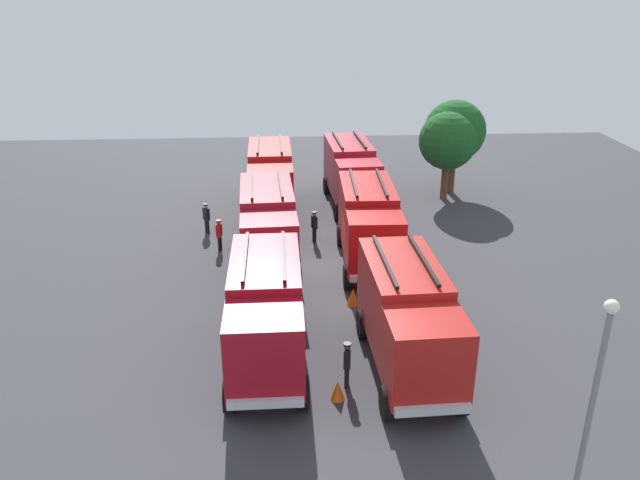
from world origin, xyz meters
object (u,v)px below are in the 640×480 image
(traffic_cone_1, at_px, (353,297))
(tree_1, at_px, (448,141))
(traffic_cone_0, at_px, (338,390))
(lamppost, at_px, (594,391))
(firefighter_0, at_px, (314,225))
(firefighter_1, at_px, (206,217))
(fire_truck_5, at_px, (408,315))
(fire_truck_2, at_px, (266,311))
(fire_truck_3, at_px, (351,171))
(fire_truck_0, at_px, (270,176))
(traffic_cone_2, at_px, (395,202))
(firefighter_2, at_px, (219,233))
(fire_truck_4, at_px, (369,222))
(fire_truck_1, at_px, (268,224))
(firefighter_3, at_px, (347,362))
(tree_0, at_px, (455,131))

(traffic_cone_1, bearing_deg, tree_1, 151.94)
(traffic_cone_0, height_order, lamppost, lamppost)
(firefighter_0, relative_size, traffic_cone_1, 2.28)
(tree_1, bearing_deg, firefighter_1, -70.78)
(fire_truck_5, height_order, lamppost, lamppost)
(fire_truck_2, relative_size, lamppost, 1.17)
(fire_truck_2, bearing_deg, fire_truck_3, 163.74)
(fire_truck_5, distance_m, firefighter_1, 15.93)
(fire_truck_0, xyz_separation_m, tree_1, (-1.52, 10.90, 1.56))
(fire_truck_0, bearing_deg, traffic_cone_2, 90.14)
(traffic_cone_0, relative_size, lamppost, 0.11)
(firefighter_2, bearing_deg, fire_truck_4, 173.29)
(fire_truck_4, bearing_deg, fire_truck_3, -178.84)
(fire_truck_5, xyz_separation_m, traffic_cone_2, (-17.09, 2.58, -1.83))
(firefighter_0, height_order, tree_1, tree_1)
(firefighter_2, relative_size, lamppost, 0.26)
(fire_truck_1, distance_m, firefighter_3, 10.45)
(fire_truck_2, relative_size, tree_1, 1.31)
(firefighter_0, xyz_separation_m, tree_1, (-6.59, 8.55, 2.76))
(lamppost, bearing_deg, fire_truck_4, -167.48)
(fire_truck_1, height_order, tree_1, tree_1)
(firefighter_0, bearing_deg, lamppost, -84.96)
(fire_truck_3, xyz_separation_m, tree_0, (-1.95, 6.75, 1.89))
(fire_truck_2, relative_size, firefighter_1, 4.25)
(firefighter_1, bearing_deg, fire_truck_0, -166.87)
(fire_truck_4, xyz_separation_m, tree_1, (-9.41, 6.07, 1.56))
(firefighter_0, relative_size, tree_1, 0.31)
(fire_truck_5, xyz_separation_m, tree_0, (-19.65, 6.62, 1.89))
(firefighter_1, distance_m, traffic_cone_2, 11.66)
(firefighter_2, relative_size, firefighter_3, 0.97)
(traffic_cone_2, bearing_deg, lamppost, 1.71)
(fire_truck_3, relative_size, firefighter_0, 4.32)
(firefighter_3, height_order, traffic_cone_1, firefighter_3)
(firefighter_0, bearing_deg, fire_truck_2, -114.39)
(traffic_cone_2, xyz_separation_m, lamppost, (23.66, 0.71, 3.33))
(fire_truck_0, distance_m, tree_0, 12.10)
(tree_0, bearing_deg, firefighter_0, -49.95)
(fire_truck_0, bearing_deg, fire_truck_4, 30.29)
(fire_truck_3, bearing_deg, fire_truck_5, -2.94)
(firefighter_2, bearing_deg, fire_truck_2, 112.92)
(fire_truck_0, bearing_deg, fire_truck_2, -1.00)
(traffic_cone_1, bearing_deg, fire_truck_1, -139.14)
(firefighter_2, distance_m, traffic_cone_1, 8.83)
(fire_truck_5, relative_size, firefighter_0, 4.29)
(firefighter_2, bearing_deg, firefighter_0, -162.35)
(fire_truck_0, xyz_separation_m, tree_0, (-2.74, 11.63, 1.89))
(fire_truck_1, bearing_deg, traffic_cone_0, 10.15)
(firefighter_0, xyz_separation_m, traffic_cone_2, (-5.24, 5.24, -0.63))
(fire_truck_3, bearing_deg, lamppost, 4.65)
(fire_truck_0, height_order, traffic_cone_2, fire_truck_0)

